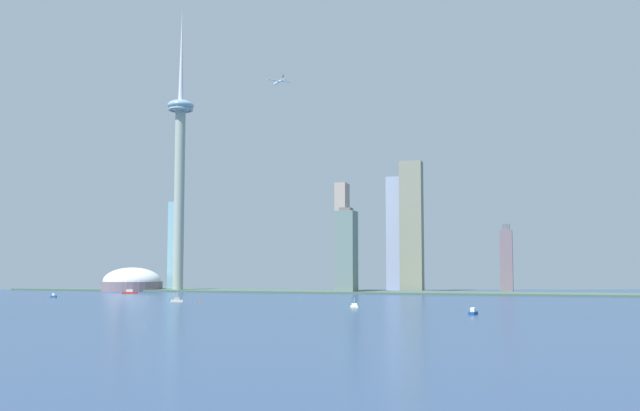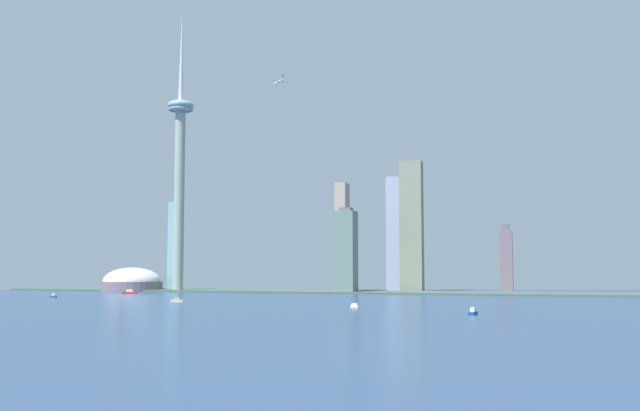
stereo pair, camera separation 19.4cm
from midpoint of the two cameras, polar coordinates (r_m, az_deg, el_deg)
ground_plane at (r=420.75m, az=-13.55°, el=-9.03°), size 6000.00×6000.00×0.00m
waterfront_pier at (r=880.94m, az=3.03°, el=-6.77°), size 938.43×74.29×2.16m
observation_tower at (r=961.38m, az=-10.90°, el=3.66°), size 34.02×34.02×368.71m
stadium_dome at (r=985.65m, az=-14.47°, el=-5.85°), size 78.09×78.09×35.86m
skyscraper_0 at (r=975.95m, az=5.92°, el=-2.20°), size 21.08×25.12×150.33m
skyscraper_1 at (r=958.21m, az=1.74°, el=-2.45°), size 14.46×23.90×140.99m
skyscraper_2 at (r=924.61m, az=7.16°, el=-1.62°), size 27.82×19.89×164.08m
skyscraper_3 at (r=1012.26m, az=-11.22°, el=-3.09°), size 15.96×16.04×149.15m
skyscraper_4 at (r=899.23m, az=14.35°, el=-4.18°), size 14.58×14.79×82.14m
skyscraper_5 at (r=1077.73m, az=-15.37°, el=-3.71°), size 12.52×21.70×100.37m
skyscraper_7 at (r=870.03m, az=2.06°, el=-3.60°), size 22.54×26.37×101.61m
boat_0 at (r=671.85m, az=-11.11°, el=-7.28°), size 11.42×7.17×11.01m
boat_1 at (r=501.92m, az=11.86°, el=-8.15°), size 5.46×11.82×4.67m
boat_2 at (r=888.42m, az=-14.65°, el=-6.56°), size 18.02×11.90×10.11m
boat_3 at (r=798.36m, az=-20.10°, el=-6.66°), size 6.36×2.16×4.53m
boat_4 at (r=572.09m, az=2.68°, el=-7.86°), size 10.42×18.83×7.99m
channel_buoy_0 at (r=798.79m, az=-13.29°, el=-6.86°), size 1.68×1.68×2.04m
channel_buoy_1 at (r=713.05m, az=-1.63°, el=-7.27°), size 1.09×1.09×1.73m
channel_buoy_2 at (r=661.46m, az=-9.38°, el=-7.39°), size 1.43×1.43×2.14m
airplane at (r=982.56m, az=-3.23°, el=9.65°), size 27.39×27.30×7.77m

